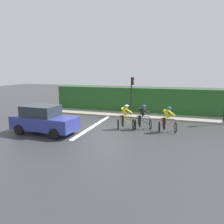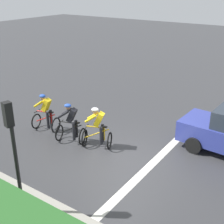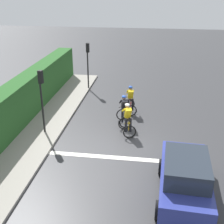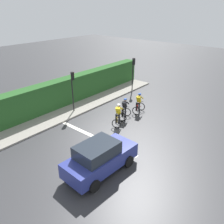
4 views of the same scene
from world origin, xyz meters
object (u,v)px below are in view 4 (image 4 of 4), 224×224
Objects in this scene: cyclist_second at (125,109)px; cyclist_mid at (118,115)px; traffic_light_near_crossing at (73,86)px; traffic_light_far_junction at (133,70)px; cyclist_lead at (139,104)px; car_navy at (100,157)px.

cyclist_second is 1.15m from cyclist_mid.
traffic_light_near_crossing is at bearing -173.29° from cyclist_mid.
traffic_light_far_junction is at bearing 117.55° from cyclist_mid.
traffic_light_near_crossing is at bearing -142.09° from cyclist_lead.
cyclist_mid is (0.08, -2.72, 0.00)m from cyclist_lead.
cyclist_second is 4.48m from traffic_light_near_crossing.
car_navy reaches higher than cyclist_second.
traffic_light_far_junction is (-5.92, 11.24, 1.35)m from car_navy.
cyclist_lead is 7.78m from car_navy.
cyclist_mid is (0.28, -1.11, 0.00)m from cyclist_second.
car_navy is 1.25× the size of traffic_light_far_junction.
traffic_light_near_crossing and traffic_light_far_junction have the same top height.
car_navy is (2.75, -5.73, 0.08)m from cyclist_second.
car_navy is 1.25× the size of traffic_light_near_crossing.
cyclist_second is at bearing 22.26° from traffic_light_near_crossing.
cyclist_second and cyclist_mid have the same top height.
car_navy is at bearing -64.34° from cyclist_second.
traffic_light_far_junction reaches higher than car_navy.
cyclist_second is at bearing -60.09° from traffic_light_far_junction.
traffic_light_far_junction is (-3.17, 5.51, 1.43)m from cyclist_second.
car_navy is at bearing -31.71° from traffic_light_near_crossing.
car_navy is 7.97m from traffic_light_near_crossing.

